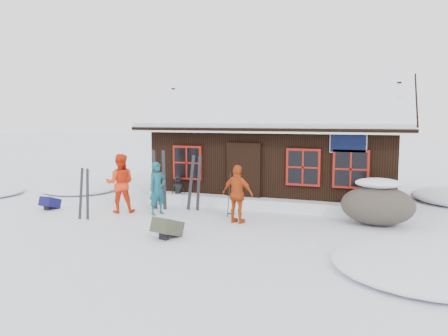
{
  "coord_description": "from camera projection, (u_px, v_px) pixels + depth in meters",
  "views": [
    {
      "loc": [
        5.22,
        -10.75,
        2.83
      ],
      "look_at": [
        0.46,
        1.81,
        1.3
      ],
      "focal_mm": 35.0,
      "sensor_mm": 36.0,
      "label": 1
    }
  ],
  "objects": [
    {
      "name": "ground",
      "position": [
        186.0,
        221.0,
        12.15
      ],
      "size": [
        120.0,
        120.0,
        0.0
      ],
      "primitive_type": "plane",
      "color": "white",
      "rests_on": "ground"
    },
    {
      "name": "mountain_hut",
      "position": [
        281.0,
        153.0,
        16.07
      ],
      "size": [
        8.9,
        6.09,
        4.42
      ],
      "color": "black",
      "rests_on": "ground"
    },
    {
      "name": "snow_drift",
      "position": [
        260.0,
        203.0,
        13.69
      ],
      "size": [
        7.6,
        0.6,
        0.35
      ],
      "primitive_type": "cube",
      "color": "white",
      "rests_on": "ground"
    },
    {
      "name": "snow_mounds",
      "position": [
        261.0,
        212.0,
        13.3
      ],
      "size": [
        20.6,
        13.2,
        0.48
      ],
      "color": "white",
      "rests_on": "ground"
    },
    {
      "name": "skier_teal",
      "position": [
        157.0,
        188.0,
        12.84
      ],
      "size": [
        0.59,
        0.68,
        1.56
      ],
      "primitive_type": "imported",
      "rotation": [
        0.0,
        0.0,
        1.12
      ],
      "color": "#145161",
      "rests_on": "ground"
    },
    {
      "name": "skier_orange_left",
      "position": [
        120.0,
        183.0,
        13.13
      ],
      "size": [
        1.07,
        0.99,
        1.78
      ],
      "primitive_type": "imported",
      "rotation": [
        0.0,
        0.0,
        3.61
      ],
      "color": "red",
      "rests_on": "ground"
    },
    {
      "name": "skier_orange_right",
      "position": [
        238.0,
        194.0,
        11.78
      ],
      "size": [
        0.99,
        0.56,
        1.59
      ],
      "primitive_type": "imported",
      "rotation": [
        0.0,
        0.0,
        2.95
      ],
      "color": "#BD4413",
      "rests_on": "ground"
    },
    {
      "name": "skier_crouched",
      "position": [
        178.0,
        189.0,
        14.61
      ],
      "size": [
        0.53,
        0.51,
        0.92
      ],
      "primitive_type": "imported",
      "rotation": [
        0.0,
        0.0,
        0.68
      ],
      "color": "black",
      "rests_on": "ground"
    },
    {
      "name": "boulder",
      "position": [
        378.0,
        204.0,
        11.6
      ],
      "size": [
        1.91,
        1.43,
        1.12
      ],
      "color": "#4F473F",
      "rests_on": "ground"
    },
    {
      "name": "ski_pair_left",
      "position": [
        84.0,
        195.0,
        12.2
      ],
      "size": [
        0.45,
        0.12,
        1.51
      ],
      "rotation": [
        0.0,
        0.0,
        -0.11
      ],
      "color": "black",
      "rests_on": "ground"
    },
    {
      "name": "ski_pair_mid",
      "position": [
        159.0,
        181.0,
        13.59
      ],
      "size": [
        0.46,
        0.09,
        1.9
      ],
      "rotation": [
        0.0,
        0.0,
        0.1
      ],
      "color": "black",
      "rests_on": "ground"
    },
    {
      "name": "ski_pair_right",
      "position": [
        195.0,
        184.0,
        13.41
      ],
      "size": [
        0.56,
        0.18,
        1.76
      ],
      "rotation": [
        0.0,
        0.0,
        -0.18
      ],
      "color": "black",
      "rests_on": "ground"
    },
    {
      "name": "ski_poles",
      "position": [
        231.0,
        196.0,
        12.58
      ],
      "size": [
        0.23,
        0.11,
        1.3
      ],
      "color": "black",
      "rests_on": "ground"
    },
    {
      "name": "backpack_blue",
      "position": [
        50.0,
        205.0,
        13.63
      ],
      "size": [
        0.41,
        0.54,
        0.29
      ],
      "primitive_type": "cube",
      "rotation": [
        0.0,
        0.0,
        -0.01
      ],
      "color": "#14114B",
      "rests_on": "ground"
    },
    {
      "name": "backpack_olive",
      "position": [
        167.0,
        230.0,
        10.38
      ],
      "size": [
        0.63,
        0.75,
        0.35
      ],
      "primitive_type": "cube",
      "rotation": [
        0.0,
        0.0,
        -0.23
      ],
      "color": "#3C3E2C",
      "rests_on": "ground"
    }
  ]
}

